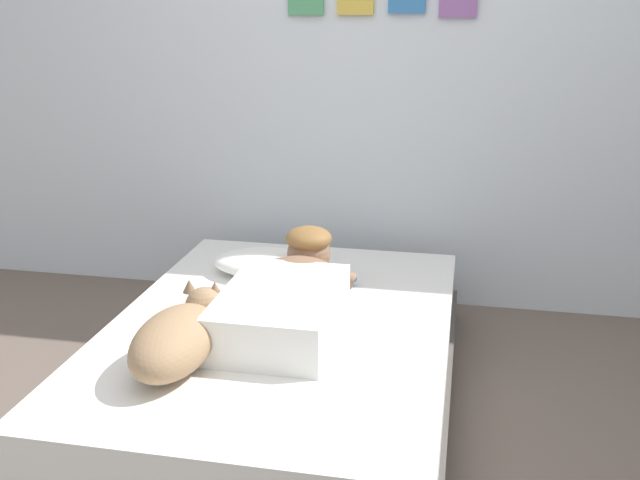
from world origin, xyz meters
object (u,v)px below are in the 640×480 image
Objects in this scene: dog at (179,337)px; cell_phone at (201,354)px; bed at (281,361)px; person_lying at (289,294)px; coffee_cup at (339,277)px; pillow at (270,263)px.

cell_phone is (0.05, 0.08, -0.10)m from dog.
person_lying is at bearing 42.77° from bed.
dog is 0.93m from coffee_cup.
cell_phone is (-0.36, -0.75, -0.03)m from coffee_cup.
pillow is 0.82m from cell_phone.
pillow is at bearing 113.95° from person_lying.
dog reaches higher than cell_phone.
pillow is (-0.17, 0.49, 0.23)m from bed.
coffee_cup is at bearing 71.97° from person_lying.
pillow is at bearing 85.11° from dog.
dog reaches higher than bed.
person_lying reaches higher than coffee_cup.
pillow is 0.90× the size of dog.
bed is at bearing -70.32° from pillow.
dog is at bearing -120.38° from cell_phone.
cell_phone is at bearing -92.09° from pillow.
bed is at bearing 58.46° from dog.
coffee_cup is at bearing 69.45° from bed.
cell_phone is at bearing 59.62° from dog.
coffee_cup is at bearing 63.79° from dog.
pillow is at bearing 109.68° from bed.
person_lying is 0.42m from coffee_cup.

